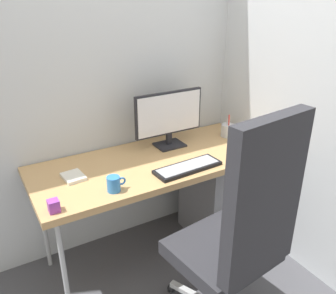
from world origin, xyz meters
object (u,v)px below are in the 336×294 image
Objects in this scene: mouse at (242,154)px; office_chair at (242,231)px; notebook at (73,177)px; filing_cabinet at (219,195)px; keyboard at (188,167)px; desk_clamp_accessory at (54,206)px; pen_holder at (228,130)px; coffee_mug at (114,184)px; monitor at (169,116)px.

office_chair is at bearing -131.82° from mouse.
mouse is 0.61× the size of notebook.
filing_cabinet is at bearing 82.82° from mouse.
keyboard is 3.04× the size of notebook.
desk_clamp_accessory is at bearing -127.48° from notebook.
notebook is (-0.56, 0.80, 0.07)m from office_chair.
mouse is (0.46, 0.53, 0.07)m from office_chair.
pen_holder is 1.24× the size of notebook.
keyboard is 0.67m from notebook.
mouse is 0.35m from pen_holder.
office_chair is at bearing -124.98° from pen_holder.
coffee_mug is (0.15, -0.25, 0.03)m from notebook.
filing_cabinet is at bearing 12.91° from coffee_mug.
filing_cabinet is 7.30× the size of mouse.
filing_cabinet is 0.49m from mouse.
mouse is 1.06m from notebook.
desk_clamp_accessory is at bearing 179.56° from mouse.
pen_holder reaches higher than filing_cabinet.
mouse is (0.32, -0.39, -0.20)m from monitor.
keyboard is at bearing 1.39° from coffee_mug.
mouse is 0.49× the size of pen_holder.
office_chair is 7.28× the size of pen_holder.
coffee_mug reaches higher than mouse.
monitor is 0.42m from keyboard.
monitor reaches higher than desk_clamp_accessory.
coffee_mug reaches higher than desk_clamp_accessory.
notebook is (-1.05, 0.04, 0.43)m from filing_cabinet.
notebook is (-0.63, 0.24, -0.00)m from keyboard.
pen_holder reaches higher than mouse.
monitor is at bearing 77.25° from keyboard.
pen_holder reaches higher than notebook.
desk_clamp_accessory is at bearing -166.07° from pen_holder.
notebook is at bearing -169.79° from monitor.
pen_holder is (0.53, 0.29, 0.04)m from keyboard.
desk_clamp_accessory is at bearing -155.36° from monitor.
coffee_mug is (-0.42, 0.55, 0.10)m from office_chair.
filing_cabinet is (0.48, 0.76, -0.36)m from office_chair.
filing_cabinet is 0.73m from monitor.
office_chair is 0.98m from monitor.
pen_holder is (0.60, 0.85, 0.10)m from office_chair.
filing_cabinet is 1.03m from coffee_mug.
office_chair reaches higher than notebook.
pen_holder is at bearing 55.02° from office_chair.
keyboard is 0.40m from mouse.
filing_cabinet is 3.58× the size of pen_holder.
office_chair is at bearing -53.03° from coffee_mug.
notebook is at bearing 159.39° from keyboard.
mouse is 0.88m from coffee_mug.
mouse is (-0.02, -0.22, 0.43)m from filing_cabinet.
mouse is at bearing -96.06° from filing_cabinet.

